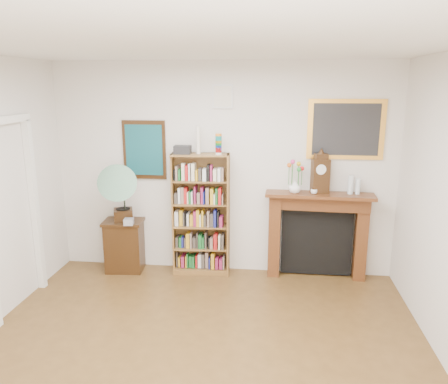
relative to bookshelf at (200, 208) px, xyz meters
name	(u,v)px	position (x,y,z in m)	size (l,w,h in m)	color
room	(185,231)	(0.28, -2.35, 0.49)	(4.51, 5.01, 2.81)	#513718
door_casing	(10,200)	(-1.93, -1.15, 0.35)	(0.08, 1.02, 2.17)	white
teal_poster	(144,150)	(-0.77, 0.13, 0.74)	(0.58, 0.04, 0.78)	black
small_picture	(223,96)	(0.28, 0.13, 1.44)	(0.26, 0.04, 0.30)	white
gilt_painting	(346,130)	(1.83, 0.13, 1.04)	(0.95, 0.04, 0.75)	gold
bookshelf	(200,208)	(0.00, 0.00, 0.00)	(0.77, 0.33, 1.88)	brown
side_cabinet	(125,246)	(-1.05, -0.06, -0.55)	(0.52, 0.38, 0.71)	black
fireplace	(317,228)	(1.54, 0.05, -0.23)	(1.38, 0.39, 1.15)	#44210F
gramophone	(118,190)	(-1.05, -0.16, 0.26)	(0.67, 0.74, 0.81)	black
cd_stack	(129,222)	(-0.92, -0.21, -0.16)	(0.12, 0.12, 0.08)	#B9B9C6
mantel_clock	(320,174)	(1.53, 0.01, 0.49)	(0.24, 0.17, 0.51)	black
flower_vase	(295,186)	(1.22, -0.01, 0.33)	(0.16, 0.16, 0.17)	white
teacup	(314,192)	(1.46, -0.05, 0.28)	(0.08, 0.08, 0.07)	white
bottle_left	(351,185)	(1.92, 0.02, 0.36)	(0.07, 0.07, 0.24)	silver
bottle_right	(358,186)	(2.01, 0.02, 0.34)	(0.06, 0.06, 0.20)	silver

